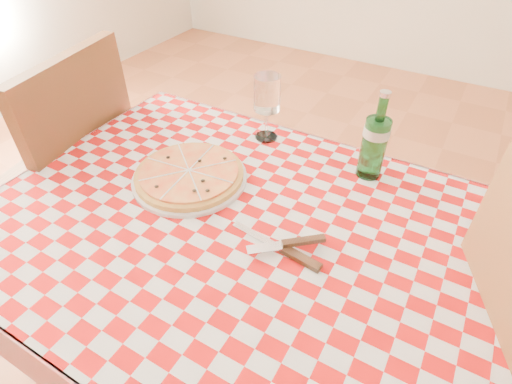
{
  "coord_description": "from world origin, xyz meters",
  "views": [
    {
      "loc": [
        0.34,
        -0.56,
        1.42
      ],
      "look_at": [
        -0.02,
        0.06,
        0.82
      ],
      "focal_mm": 28.0,
      "sensor_mm": 36.0,
      "label": 1
    }
  ],
  "objects_px": {
    "dining_table": "(251,257)",
    "wine_glass": "(267,108)",
    "pizza_plate": "(189,174)",
    "chair_far": "(73,171)",
    "water_bottle": "(376,136)"
  },
  "relations": [
    {
      "from": "dining_table",
      "to": "wine_glass",
      "type": "height_order",
      "value": "wine_glass"
    },
    {
      "from": "chair_far",
      "to": "pizza_plate",
      "type": "bearing_deg",
      "value": 167.28
    },
    {
      "from": "pizza_plate",
      "to": "wine_glass",
      "type": "xyz_separation_m",
      "value": [
        0.08,
        0.29,
        0.08
      ]
    },
    {
      "from": "water_bottle",
      "to": "wine_glass",
      "type": "height_order",
      "value": "water_bottle"
    },
    {
      "from": "chair_far",
      "to": "pizza_plate",
      "type": "height_order",
      "value": "chair_far"
    },
    {
      "from": "chair_far",
      "to": "water_bottle",
      "type": "distance_m",
      "value": 1.04
    },
    {
      "from": "water_bottle",
      "to": "wine_glass",
      "type": "distance_m",
      "value": 0.33
    },
    {
      "from": "chair_far",
      "to": "wine_glass",
      "type": "bearing_deg",
      "value": -167.66
    },
    {
      "from": "chair_far",
      "to": "pizza_plate",
      "type": "distance_m",
      "value": 0.59
    },
    {
      "from": "dining_table",
      "to": "pizza_plate",
      "type": "relative_size",
      "value": 3.93
    },
    {
      "from": "pizza_plate",
      "to": "water_bottle",
      "type": "relative_size",
      "value": 1.26
    },
    {
      "from": "wine_glass",
      "to": "water_bottle",
      "type": "bearing_deg",
      "value": -4.66
    },
    {
      "from": "dining_table",
      "to": "wine_glass",
      "type": "distance_m",
      "value": 0.45
    },
    {
      "from": "wine_glass",
      "to": "pizza_plate",
      "type": "bearing_deg",
      "value": -104.66
    },
    {
      "from": "chair_far",
      "to": "water_bottle",
      "type": "relative_size",
      "value": 4.12
    }
  ]
}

